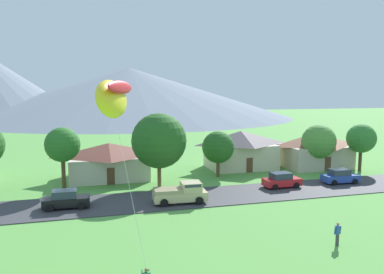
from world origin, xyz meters
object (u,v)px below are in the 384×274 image
watcher_person (338,234)px  parked_car_black_mid_west (66,199)px  kite_flyer_with_kite (113,100)px  house_leftmost (314,149)px  parked_car_blue_mid_east (340,176)px  house_right_center (241,149)px  parked_car_red_west_end (282,180)px  pickup_truck_sand_west_side (181,193)px  tree_near_right (319,142)px  tree_center (159,141)px  tree_far_right (361,139)px  house_left_center (109,160)px  tree_right_of_center (62,145)px  tree_left_of_center (218,147)px

watcher_person → parked_car_black_mid_west: bearing=143.4°
kite_flyer_with_kite → watcher_person: 18.19m
house_leftmost → parked_car_blue_mid_east: house_leftmost is taller
house_right_center → parked_car_red_west_end: 11.74m
parked_car_black_mid_west → pickup_truck_sand_west_side: pickup_truck_sand_west_side is taller
tree_near_right → parked_car_red_west_end: tree_near_right is taller
tree_center → tree_far_right: bearing=2.4°
parked_car_red_west_end → tree_center: bearing=162.7°
house_left_center → tree_center: (5.28, -6.01, 3.01)m
house_leftmost → tree_center: tree_center is taller
pickup_truck_sand_west_side → parked_car_red_west_end: bearing=12.7°
watcher_person → house_right_center: bearing=81.5°
tree_near_right → pickup_truck_sand_west_side: (-21.64, -9.61, -3.01)m
tree_right_of_center → tree_center: bearing=-6.1°
tree_left_of_center → pickup_truck_sand_west_side: (-7.27, -9.95, -2.75)m
house_right_center → tree_right_of_center: size_ratio=1.40×
tree_left_of_center → tree_far_right: bearing=-5.4°
tree_near_right → kite_flyer_with_kite: 38.11m
pickup_truck_sand_west_side → watcher_person: pickup_truck_sand_west_side is taller
pickup_truck_sand_west_side → kite_flyer_with_kite: kite_flyer_with_kite is taller
kite_flyer_with_kite → house_left_center: bearing=87.7°
tree_center → parked_car_blue_mid_east: 21.74m
tree_center → parked_car_black_mid_west: (-9.87, -5.63, -4.45)m
tree_left_of_center → tree_far_right: size_ratio=0.91×
house_leftmost → tree_center: 24.49m
parked_car_blue_mid_east → watcher_person: size_ratio=2.55×
tree_center → parked_car_red_west_end: 14.57m
kite_flyer_with_kite → house_right_center: bearing=56.0°
house_right_center → tree_left_of_center: size_ratio=1.68×
parked_car_blue_mid_east → watcher_person: 19.46m
tree_center → tree_near_right: size_ratio=1.32×
tree_right_of_center → parked_car_red_west_end: tree_right_of_center is taller
house_right_center → parked_car_red_west_end: house_right_center is taller
tree_near_right → kite_flyer_with_kite: (-28.88, -24.04, 6.31)m
tree_center → kite_flyer_with_kite: size_ratio=0.73×
tree_left_of_center → parked_car_red_west_end: tree_left_of_center is taller
parked_car_red_west_end → tree_left_of_center: bearing=125.4°
house_right_center → tree_center: tree_center is taller
watcher_person → parked_car_blue_mid_east: bearing=52.7°
house_left_center → parked_car_red_west_end: size_ratio=2.39×
pickup_truck_sand_west_side → parked_car_black_mid_west: bearing=173.3°
pickup_truck_sand_west_side → house_left_center: bearing=115.5°
tree_far_right → parked_car_blue_mid_east: bearing=-143.2°
house_right_center → tree_near_right: 10.63m
pickup_truck_sand_west_side → house_right_center: bearing=49.6°
parked_car_red_west_end → pickup_truck_sand_west_side: 12.68m
parked_car_black_mid_west → watcher_person: parked_car_black_mid_west is taller
tree_center → tree_near_right: 22.72m
tree_near_right → tree_far_right: tree_far_right is taller
house_left_center → parked_car_blue_mid_east: size_ratio=2.38×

